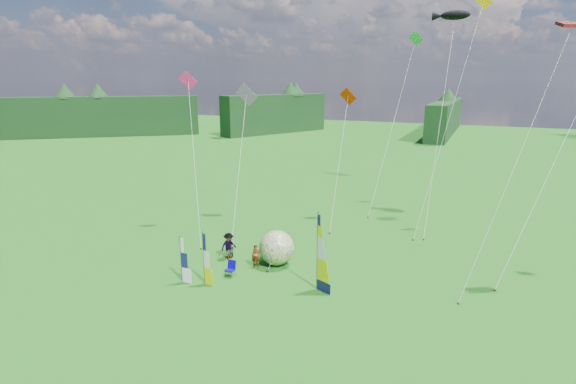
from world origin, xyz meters
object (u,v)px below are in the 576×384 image
at_px(kite_whale, 442,109).
at_px(spectator_a, 256,256).
at_px(side_banner_left, 204,259).
at_px(spectator_d, 268,245).
at_px(feather_banner_main, 317,252).
at_px(spectator_c, 229,246).
at_px(spectator_b, 230,246).
at_px(side_banner_far, 181,260).
at_px(camp_chair, 230,269).
at_px(bol_inflatable, 277,248).

bearing_deg(kite_whale, spectator_a, -99.05).
xyz_separation_m(side_banner_left, spectator_d, (1.65, 5.21, -0.73)).
relative_size(feather_banner_main, spectator_c, 2.49).
distance_m(spectator_a, spectator_b, 2.61).
height_order(side_banner_far, spectator_a, side_banner_far).
xyz_separation_m(side_banner_far, spectator_b, (0.55, 4.63, -0.66)).
height_order(camp_chair, kite_whale, kite_whale).
bearing_deg(side_banner_left, bol_inflatable, 70.29).
relative_size(side_banner_left, side_banner_far, 1.11).
height_order(spectator_a, spectator_c, spectator_c).
height_order(feather_banner_main, spectator_d, feather_banner_main).
height_order(side_banner_left, kite_whale, kite_whale).
height_order(side_banner_left, spectator_a, side_banner_left).
relative_size(side_banner_far, camp_chair, 2.84).
relative_size(spectator_b, spectator_d, 0.91).
height_order(feather_banner_main, side_banner_far, feather_banner_main).
xyz_separation_m(spectator_a, spectator_c, (-2.37, 0.50, 0.17)).
bearing_deg(bol_inflatable, side_banner_far, -130.32).
height_order(feather_banner_main, bol_inflatable, feather_banner_main).
relative_size(spectator_b, camp_chair, 1.54).
height_order(spectator_a, kite_whale, kite_whale).
bearing_deg(feather_banner_main, kite_whale, 99.14).
bearing_deg(kite_whale, spectator_b, -106.87).
xyz_separation_m(spectator_d, camp_chair, (-0.74, -3.77, -0.35)).
relative_size(side_banner_left, spectator_a, 2.13).
bearing_deg(spectator_a, spectator_d, 64.44).
distance_m(spectator_a, spectator_d, 1.83).
relative_size(spectator_a, camp_chair, 1.48).
bearing_deg(spectator_d, camp_chair, 123.66).
xyz_separation_m(bol_inflatable, spectator_a, (-1.02, -0.97, -0.41)).
distance_m(spectator_b, spectator_d, 2.64).
bearing_deg(spectator_c, feather_banner_main, -77.23).
xyz_separation_m(feather_banner_main, kite_whale, (4.48, 16.92, 7.22)).
bearing_deg(spectator_c, camp_chair, -119.64).
distance_m(spectator_d, kite_whale, 18.69).
bearing_deg(bol_inflatable, spectator_a, -136.42).
height_order(side_banner_left, spectator_b, side_banner_left).
bearing_deg(spectator_a, bol_inflatable, 17.08).
xyz_separation_m(spectator_b, spectator_d, (2.44, 0.98, 0.08)).
xyz_separation_m(spectator_b, spectator_c, (0.11, -0.34, 0.14)).
bearing_deg(side_banner_far, spectator_c, 80.94).
xyz_separation_m(spectator_c, camp_chair, (1.59, -2.45, -0.42)).
bearing_deg(bol_inflatable, camp_chair, -121.59).
relative_size(bol_inflatable, spectator_d, 1.35).
height_order(spectator_b, camp_chair, spectator_b).
relative_size(spectator_b, kite_whale, 0.08).
distance_m(bol_inflatable, spectator_b, 3.52).
distance_m(feather_banner_main, kite_whale, 18.93).
bearing_deg(spectator_d, spectator_b, 66.77).
height_order(feather_banner_main, spectator_b, feather_banner_main).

